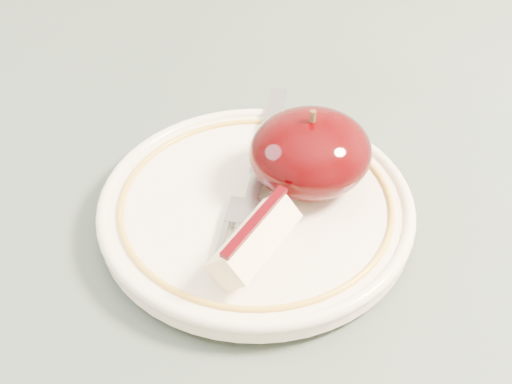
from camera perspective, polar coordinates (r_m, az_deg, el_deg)
name	(u,v)px	position (r m, az deg, el deg)	size (l,w,h in m)	color
table	(277,295)	(0.56, 1.66, -8.23)	(0.90, 0.90, 0.75)	brown
plate	(256,207)	(0.48, 0.00, -1.25)	(0.21, 0.21, 0.02)	#F2EACB
apple_half	(310,152)	(0.48, 4.37, 3.18)	(0.08, 0.08, 0.06)	black
apple_wedge	(255,239)	(0.43, -0.07, -3.81)	(0.07, 0.06, 0.03)	#FCEFBA
fork	(258,174)	(0.49, 0.16, 1.49)	(0.12, 0.17, 0.00)	#94979C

